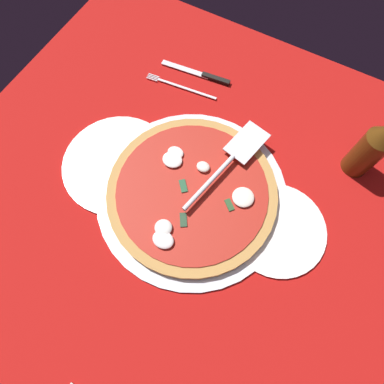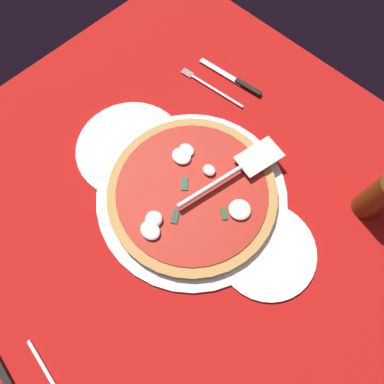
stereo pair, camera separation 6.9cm
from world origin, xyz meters
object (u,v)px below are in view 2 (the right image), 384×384
object	(u,v)px
pizza	(192,192)
place_setting_far	(224,85)
dinner_plate_right	(266,250)
pizza_server	(236,171)
dinner_plate_left	(131,148)

from	to	relation	value
pizza	place_setting_far	distance (cm)	30.78
dinner_plate_right	pizza	xyz separation A→B (cm)	(-19.12, -1.81, 1.48)
pizza	pizza_server	distance (cm)	10.28
pizza	dinner_plate_right	bearing A→B (deg)	5.42
dinner_plate_left	place_setting_far	xyz separation A→B (cm)	(3.20, 28.38, -0.14)
dinner_plate_right	pizza	world-z (taller)	pizza
dinner_plate_left	place_setting_far	world-z (taller)	place_setting_far
pizza_server	place_setting_far	xyz separation A→B (cm)	(-18.87, 17.75, -4.21)
dinner_plate_right	place_setting_far	size ratio (longest dim) A/B	1.00
pizza	pizza_server	bearing A→B (deg)	66.57
dinner_plate_left	pizza	xyz separation A→B (cm)	(18.12, 1.51, 1.48)
pizza	place_setting_far	size ratio (longest dim) A/B	1.80
pizza	place_setting_far	xyz separation A→B (cm)	(-14.92, 26.87, -1.62)
dinner_plate_left	dinner_plate_right	bearing A→B (deg)	5.10
dinner_plate_left	place_setting_far	distance (cm)	28.56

